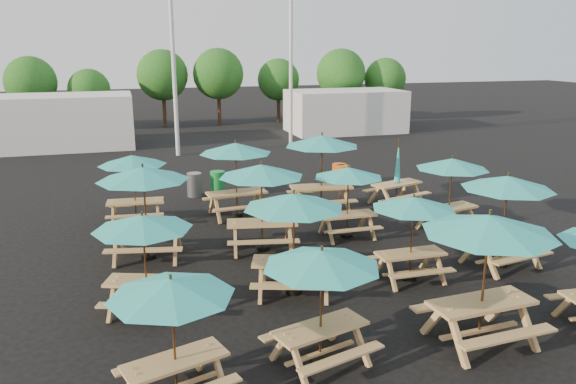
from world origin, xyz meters
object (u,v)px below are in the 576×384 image
object	(u,v)px
picnic_unit_2	(143,178)
picnic_unit_5	(294,206)
picnic_unit_11	(322,145)
picnic_unit_15	(397,178)
waste_bin_1	(218,183)
picnic_unit_10	(348,176)
waste_bin_0	(194,185)
picnic_unit_13	(507,187)
waste_bin_2	(258,182)
waste_bin_4	(343,177)
picnic_unit_1	(143,227)
picnic_unit_3	(132,164)
picnic_unit_6	(261,175)
picnic_unit_4	(322,265)
picnic_unit_0	(171,294)
picnic_unit_14	(452,167)
picnic_unit_9	(413,207)
waste_bin_3	(339,175)
picnic_unit_8	(489,231)
picnic_unit_7	(236,152)

from	to	relation	value
picnic_unit_2	picnic_unit_5	bearing A→B (deg)	-34.54
picnic_unit_11	picnic_unit_5	bearing A→B (deg)	-109.68
picnic_unit_15	waste_bin_1	distance (m)	6.51
picnic_unit_10	waste_bin_0	bearing A→B (deg)	122.21
waste_bin_1	picnic_unit_13	bearing A→B (deg)	-58.12
waste_bin_2	waste_bin_4	xyz separation A→B (m)	(3.33, -0.13, 0.00)
picnic_unit_1	picnic_unit_3	size ratio (longest dim) A/B	1.15
picnic_unit_2	picnic_unit_6	distance (m)	2.99
waste_bin_1	waste_bin_4	distance (m)	4.82
picnic_unit_4	picnic_unit_11	distance (m)	9.28
picnic_unit_4	picnic_unit_13	xyz separation A→B (m)	(5.81, 2.89, 0.19)
picnic_unit_0	waste_bin_4	bearing A→B (deg)	39.89
waste_bin_1	picnic_unit_3	bearing A→B (deg)	-137.78
picnic_unit_2	picnic_unit_14	bearing A→B (deg)	9.67
picnic_unit_3	picnic_unit_4	world-z (taller)	picnic_unit_3
picnic_unit_0	picnic_unit_15	xyz separation A→B (m)	(8.41, 8.99, -0.83)
picnic_unit_3	waste_bin_2	bearing A→B (deg)	33.68
picnic_unit_3	picnic_unit_9	bearing A→B (deg)	-41.63
picnic_unit_0	picnic_unit_2	distance (m)	6.25
picnic_unit_4	picnic_unit_6	world-z (taller)	picnic_unit_6
picnic_unit_10	picnic_unit_13	world-z (taller)	picnic_unit_13
picnic_unit_2	picnic_unit_13	distance (m)	8.93
waste_bin_3	picnic_unit_4	bearing A→B (deg)	-113.09
picnic_unit_10	waste_bin_1	world-z (taller)	picnic_unit_10
picnic_unit_9	picnic_unit_4	bearing A→B (deg)	-139.01
picnic_unit_3	picnic_unit_4	xyz separation A→B (m)	(2.77, -9.10, -0.04)
picnic_unit_9	picnic_unit_5	bearing A→B (deg)	178.75
picnic_unit_8	picnic_unit_9	xyz separation A→B (m)	(0.17, 2.95, -0.40)
picnic_unit_0	picnic_unit_9	distance (m)	6.48
picnic_unit_6	picnic_unit_7	distance (m)	3.23
picnic_unit_5	picnic_unit_8	distance (m)	4.03
picnic_unit_0	picnic_unit_14	xyz separation A→B (m)	(8.54, 5.95, 0.16)
picnic_unit_7	picnic_unit_8	world-z (taller)	picnic_unit_8
picnic_unit_0	picnic_unit_7	bearing A→B (deg)	55.42
picnic_unit_2	picnic_unit_4	world-z (taller)	picnic_unit_2
picnic_unit_11	picnic_unit_15	bearing A→B (deg)	5.38
picnic_unit_2	picnic_unit_9	distance (m)	6.63
picnic_unit_11	waste_bin_3	xyz separation A→B (m)	(1.87, 3.10, -1.80)
waste_bin_1	picnic_unit_6	bearing A→B (deg)	-88.58
picnic_unit_3	picnic_unit_8	distance (m)	10.96
picnic_unit_7	waste_bin_4	distance (m)	5.56
picnic_unit_4	picnic_unit_11	size ratio (longest dim) A/B	0.93
picnic_unit_1	picnic_unit_10	world-z (taller)	picnic_unit_1
picnic_unit_0	picnic_unit_11	xyz separation A→B (m)	(5.65, 9.00, 0.46)
picnic_unit_9	picnic_unit_15	world-z (taller)	picnic_unit_15
picnic_unit_9	picnic_unit_11	xyz separation A→B (m)	(-0.06, 5.93, 0.45)
picnic_unit_1	picnic_unit_2	size ratio (longest dim) A/B	0.93
picnic_unit_2	waste_bin_1	size ratio (longest dim) A/B	3.17
waste_bin_0	picnic_unit_1	bearing A→B (deg)	-103.47
waste_bin_0	waste_bin_3	xyz separation A→B (m)	(5.65, 0.03, 0.00)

